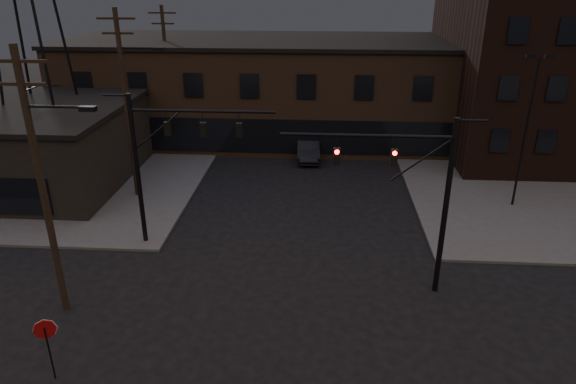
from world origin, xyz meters
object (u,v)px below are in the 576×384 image
(traffic_signal_far, at_px, (161,154))
(car_crossing, at_px, (308,149))
(stop_sign, at_px, (46,336))
(parked_car_lot_a, at_px, (446,148))
(parked_car_lot_b, at_px, (507,158))
(traffic_signal_near, at_px, (420,189))

(traffic_signal_far, bearing_deg, car_crossing, 63.92)
(stop_sign, xyz_separation_m, parked_car_lot_a, (18.85, 24.87, -1.02))
(parked_car_lot_b, distance_m, car_crossing, 14.67)
(traffic_signal_near, height_order, car_crossing, traffic_signal_near)
(traffic_signal_far, height_order, parked_car_lot_b, traffic_signal_far)
(parked_car_lot_b, relative_size, car_crossing, 0.86)
(stop_sign, height_order, car_crossing, stop_sign)
(traffic_signal_far, relative_size, parked_car_lot_b, 1.93)
(traffic_signal_near, distance_m, parked_car_lot_b, 19.49)
(traffic_signal_far, distance_m, stop_sign, 10.55)
(parked_car_lot_a, bearing_deg, parked_car_lot_b, -98.86)
(parked_car_lot_a, height_order, car_crossing, car_crossing)
(traffic_signal_far, relative_size, car_crossing, 1.65)
(parked_car_lot_a, bearing_deg, traffic_signal_far, 146.60)
(traffic_signal_far, height_order, stop_sign, traffic_signal_far)
(car_crossing, bearing_deg, traffic_signal_far, -118.91)
(traffic_signal_near, relative_size, parked_car_lot_a, 2.02)
(traffic_signal_far, bearing_deg, parked_car_lot_a, 40.27)
(traffic_signal_near, xyz_separation_m, parked_car_lot_b, (9.47, 16.51, -4.18))
(parked_car_lot_a, bearing_deg, car_crossing, 110.32)
(parked_car_lot_b, bearing_deg, traffic_signal_near, 179.38)
(traffic_signal_far, xyz_separation_m, stop_sign, (-1.28, -9.99, -3.17))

